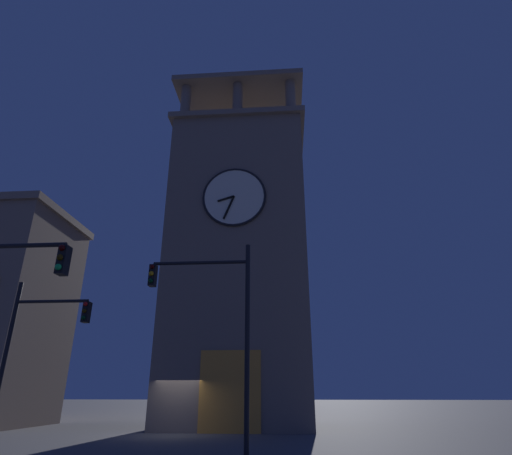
{
  "coord_description": "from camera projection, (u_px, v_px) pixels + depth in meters",
  "views": [
    {
      "loc": [
        -5.74,
        21.64,
        1.92
      ],
      "look_at": [
        -3.76,
        -4.79,
        12.63
      ],
      "focal_mm": 28.65,
      "sensor_mm": 36.0,
      "label": 1
    }
  ],
  "objects": [
    {
      "name": "ground_plane",
      "position": [
        171.0,
        435.0,
        19.69
      ],
      "size": [
        200.0,
        200.0,
        0.0
      ],
      "primitive_type": "plane",
      "color": "#4C4C51"
    },
    {
      "name": "clocktower",
      "position": [
        241.0,
        261.0,
        27.72
      ],
      "size": [
        9.22,
        8.47,
        25.97
      ],
      "color": "#75665B",
      "rests_on": "ground_plane"
    },
    {
      "name": "traffic_signal_mid",
      "position": [
        32.0,
        340.0,
        14.72
      ],
      "size": [
        2.95,
        0.41,
        5.81
      ],
      "color": "black",
      "rests_on": "ground_plane"
    },
    {
      "name": "traffic_signal_far",
      "position": [
        217.0,
        314.0,
        13.39
      ],
      "size": [
        3.48,
        0.41,
        6.67
      ],
      "color": "black",
      "rests_on": "ground_plane"
    }
  ]
}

